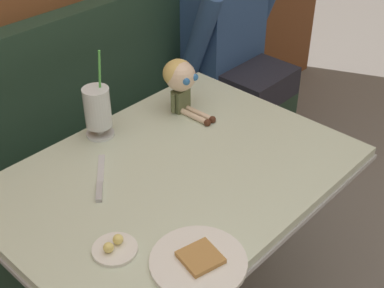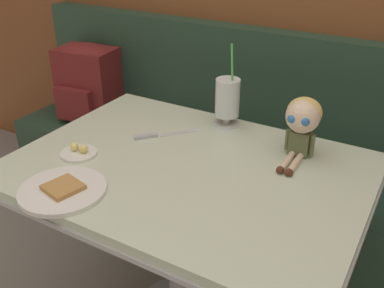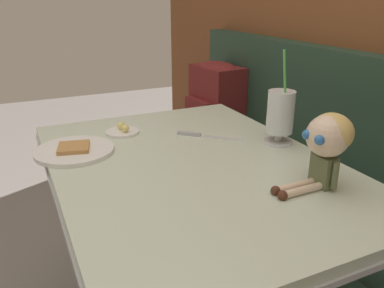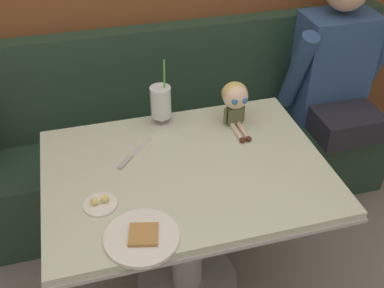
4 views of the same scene
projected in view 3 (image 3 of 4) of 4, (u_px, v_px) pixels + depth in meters
name	position (u px, v px, depth m)	size (l,w,h in m)	color
booth_bench	(335.00, 230.00, 1.59)	(2.60, 0.48, 1.00)	#233D2D
diner_table	(193.00, 219.00, 1.26)	(1.11, 0.81, 0.74)	beige
toast_plate	(74.00, 150.00, 1.26)	(0.25, 0.25, 0.03)	white
milkshake_glass	(280.00, 114.00, 1.30)	(0.10, 0.10, 0.32)	silver
butter_saucer	(123.00, 131.00, 1.43)	(0.12, 0.12, 0.04)	white
butter_knife	(198.00, 135.00, 1.40)	(0.17, 0.19, 0.01)	silver
seated_doll	(327.00, 140.00, 1.00)	(0.11, 0.22, 0.20)	#5B6642
backpack	(216.00, 96.00, 2.28)	(0.32, 0.28, 0.41)	maroon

